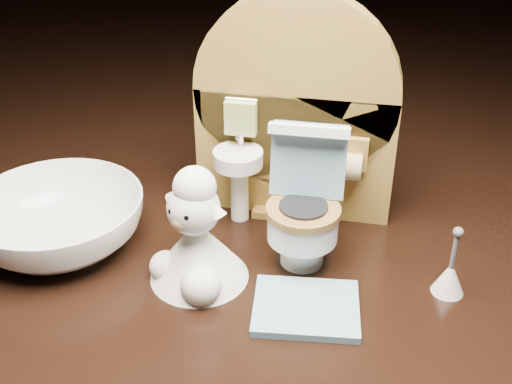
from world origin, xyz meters
TOP-DOWN VIEW (x-y plane):
  - backdrop_panel at (-0.00, 0.06)m, footprint 0.13×0.05m
  - toy_toilet at (0.01, 0.02)m, footprint 0.05×0.06m
  - bath_mat at (0.02, -0.04)m, footprint 0.06×0.05m
  - toilet_brush at (0.10, -0.00)m, footprint 0.02×0.02m
  - plush_lamb at (-0.04, -0.02)m, footprint 0.06×0.06m
  - ceramic_bowl at (-0.14, -0.01)m, footprint 0.12×0.12m

SIDE VIEW (x-z plane):
  - bath_mat at x=0.02m, z-range 0.00..0.00m
  - toilet_brush at x=0.10m, z-range -0.01..0.03m
  - ceramic_bowl at x=-0.14m, z-range 0.00..0.03m
  - plush_lamb at x=-0.04m, z-range -0.01..0.06m
  - toy_toilet at x=0.01m, z-range -0.01..0.08m
  - backdrop_panel at x=0.00m, z-range -0.01..0.14m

